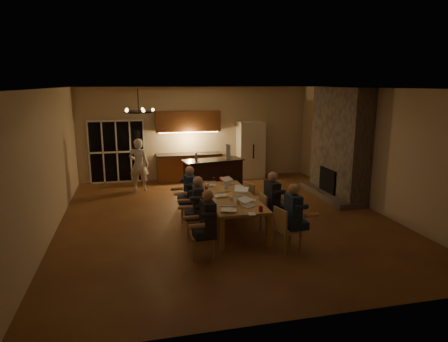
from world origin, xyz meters
TOP-DOWN VIEW (x-y plane):
  - floor at (0.00, 0.00)m, footprint 9.00×9.00m
  - back_wall at (0.00, 4.52)m, footprint 8.00×0.04m
  - left_wall at (-4.02, 0.00)m, footprint 0.04×9.00m
  - right_wall at (4.02, 0.00)m, footprint 0.04×9.00m
  - ceiling at (0.00, 0.00)m, footprint 8.00×9.00m
  - french_doors at (-2.70, 4.47)m, footprint 1.86×0.08m
  - fireplace at (3.70, 1.20)m, footprint 0.58×2.50m
  - kitchenette at (-0.30, 4.20)m, footprint 2.24×0.68m
  - refrigerator at (1.90, 4.15)m, footprint 0.90×0.68m
  - dining_table at (-0.04, -0.57)m, footprint 1.10×2.82m
  - bar_island at (0.14, 2.24)m, footprint 1.88×0.96m
  - chair_left_near at (-0.96, -2.10)m, footprint 0.48×0.48m
  - chair_left_mid at (-0.89, -1.10)m, footprint 0.47×0.47m
  - chair_left_far at (-0.88, -0.03)m, footprint 0.56×0.56m
  - chair_right_near at (0.78, -2.14)m, footprint 0.53×0.53m
  - chair_right_mid at (0.79, -1.09)m, footprint 0.46×0.46m
  - chair_right_far at (0.78, 0.02)m, footprint 0.56×0.56m
  - person_left_near at (-0.87, -2.21)m, footprint 0.64×0.64m
  - person_right_near at (0.86, -2.16)m, footprint 0.63×0.63m
  - person_left_mid at (-0.88, -1.10)m, footprint 0.65×0.65m
  - person_right_mid at (0.83, -1.05)m, footprint 0.67×0.67m
  - person_left_far at (-0.89, 0.00)m, footprint 0.64×0.64m
  - standing_person at (-2.02, 3.25)m, footprint 0.67×0.51m
  - chandelier at (-2.04, -1.01)m, footprint 0.60×0.60m
  - laptop_a at (-0.34, -1.65)m, footprint 0.38×0.35m
  - laptop_b at (0.16, -1.45)m, footprint 0.42×0.42m
  - laptop_c at (-0.26, -0.57)m, footprint 0.35×0.32m
  - laptop_d at (0.21, -0.61)m, footprint 0.41×0.39m
  - laptop_e at (-0.29, 0.51)m, footprint 0.39×0.36m
  - laptop_f at (0.21, 0.47)m, footprint 0.42×0.40m
  - mug_front at (-0.11, -1.01)m, footprint 0.09×0.09m
  - mug_mid at (0.01, -0.00)m, footprint 0.08×0.08m
  - mug_back at (-0.38, 0.29)m, footprint 0.08×0.08m
  - redcup_near at (0.29, -1.85)m, footprint 0.08×0.08m
  - redcup_mid at (-0.51, -0.10)m, footprint 0.08×0.08m
  - redcup_far at (0.07, 0.85)m, footprint 0.08×0.08m
  - can_silver at (-0.02, -1.24)m, footprint 0.07×0.07m
  - can_cola at (-0.14, 0.83)m, footprint 0.06×0.06m
  - can_right at (0.40, -0.31)m, footprint 0.07×0.07m
  - plate_near at (0.32, -1.06)m, footprint 0.24×0.24m
  - plate_left at (-0.33, -1.46)m, footprint 0.27×0.27m
  - plate_far at (0.38, 0.19)m, footprint 0.25×0.25m
  - notepad at (0.07, -1.97)m, footprint 0.16×0.21m
  - bar_bottle at (-0.38, 2.16)m, footprint 0.08×0.08m
  - bar_blender at (0.61, 2.27)m, footprint 0.16×0.16m

SIDE VIEW (x-z plane):
  - floor at x=0.00m, z-range 0.00..0.00m
  - dining_table at x=-0.04m, z-range 0.00..0.75m
  - chair_left_near at x=-0.96m, z-range 0.00..0.89m
  - chair_left_mid at x=-0.89m, z-range 0.00..0.89m
  - chair_left_far at x=-0.88m, z-range 0.00..0.89m
  - chair_right_near at x=0.78m, z-range 0.00..0.89m
  - chair_right_mid at x=0.79m, z-range 0.00..0.89m
  - chair_right_far at x=0.78m, z-range 0.00..0.89m
  - bar_island at x=0.14m, z-range 0.00..1.08m
  - person_left_near at x=-0.87m, z-range 0.00..1.38m
  - person_right_near at x=0.86m, z-range 0.00..1.38m
  - person_left_mid at x=-0.88m, z-range 0.00..1.38m
  - person_right_mid at x=0.83m, z-range 0.00..1.38m
  - person_left_far at x=-0.89m, z-range 0.00..1.38m
  - notepad at x=0.07m, z-range 0.75..0.76m
  - plate_near at x=0.32m, z-range 0.75..0.77m
  - plate_left at x=-0.33m, z-range 0.75..0.77m
  - plate_far at x=0.38m, z-range 0.75..0.77m
  - mug_front at x=-0.11m, z-range 0.75..0.85m
  - mug_mid at x=0.01m, z-range 0.75..0.85m
  - mug_back at x=-0.38m, z-range 0.75..0.85m
  - redcup_near at x=0.29m, z-range 0.75..0.87m
  - redcup_mid at x=-0.51m, z-range 0.75..0.87m
  - redcup_far at x=0.07m, z-range 0.75..0.87m
  - can_silver at x=-0.02m, z-range 0.75..0.87m
  - can_cola at x=-0.14m, z-range 0.75..0.87m
  - can_right at x=0.40m, z-range 0.75..0.87m
  - standing_person at x=-2.02m, z-range 0.00..1.65m
  - laptop_a at x=-0.34m, z-range 0.75..0.98m
  - laptop_b at x=0.16m, z-range 0.75..0.98m
  - laptop_c at x=-0.26m, z-range 0.75..0.98m
  - laptop_d at x=0.21m, z-range 0.75..0.98m
  - laptop_e at x=-0.29m, z-range 0.75..0.98m
  - laptop_f at x=0.21m, z-range 0.75..0.98m
  - refrigerator at x=1.90m, z-range 0.00..2.00m
  - french_doors at x=-2.70m, z-range 0.00..2.10m
  - kitchenette at x=-0.30m, z-range 0.00..2.40m
  - bar_bottle at x=-0.38m, z-range 1.08..1.32m
  - bar_blender at x=0.61m, z-range 1.08..1.52m
  - back_wall at x=0.00m, z-range 0.00..3.20m
  - left_wall at x=-4.02m, z-range 0.00..3.20m
  - right_wall at x=4.02m, z-range 0.00..3.20m
  - fireplace at x=3.70m, z-range 0.00..3.20m
  - chandelier at x=-2.04m, z-range 2.73..2.77m
  - ceiling at x=0.00m, z-range 3.20..3.24m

